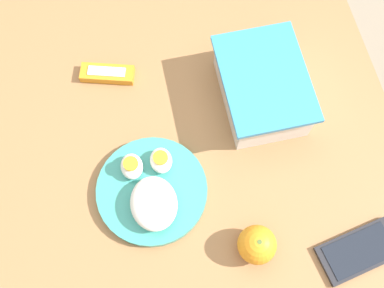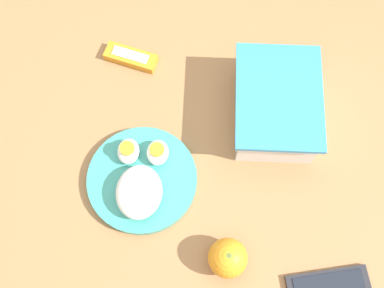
# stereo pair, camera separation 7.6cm
# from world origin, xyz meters

# --- Properties ---
(ground_plane) EXTENTS (10.00, 10.00, 0.00)m
(ground_plane) POSITION_xyz_m (0.00, 0.00, 0.00)
(ground_plane) COLOR gray
(table) EXTENTS (0.95, 0.91, 0.71)m
(table) POSITION_xyz_m (0.00, 0.00, 0.62)
(table) COLOR #996B42
(table) RESTS_ON ground_plane
(food_container) EXTENTS (0.22, 0.16, 0.09)m
(food_container) POSITION_xyz_m (-0.04, 0.20, 0.75)
(food_container) COLOR white
(food_container) RESTS_ON table
(orange_fruit) EXTENTS (0.07, 0.07, 0.07)m
(orange_fruit) POSITION_xyz_m (0.25, 0.11, 0.74)
(orange_fruit) COLOR orange
(orange_fruit) RESTS_ON table
(rice_plate) EXTENTS (0.21, 0.21, 0.06)m
(rice_plate) POSITION_xyz_m (0.11, -0.05, 0.73)
(rice_plate) COLOR teal
(rice_plate) RESTS_ON table
(candy_bar) EXTENTS (0.07, 0.12, 0.02)m
(candy_bar) POSITION_xyz_m (-0.16, -0.10, 0.72)
(candy_bar) COLOR orange
(candy_bar) RESTS_ON table
(cell_phone) EXTENTS (0.10, 0.16, 0.01)m
(cell_phone) POSITION_xyz_m (0.30, 0.30, 0.71)
(cell_phone) COLOR #232328
(cell_phone) RESTS_ON table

